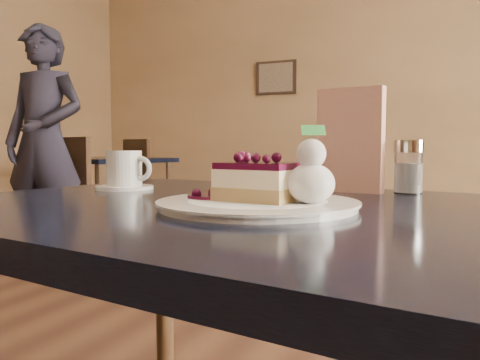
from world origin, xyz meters
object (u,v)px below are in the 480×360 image
at_px(cheesecake_slice, 258,182).
at_px(dessert_plate, 258,205).
at_px(main_table, 272,252).
at_px(coffee_set, 125,172).
at_px(bg_table_far_left, 111,232).
at_px(patron, 44,141).

bearing_deg(cheesecake_slice, dessert_plate, 0.00).
height_order(main_table, dessert_plate, dessert_plate).
relative_size(coffee_set, bg_table_far_left, 0.08).
bearing_deg(patron, dessert_plate, -47.81).
xyz_separation_m(cheesecake_slice, patron, (-2.60, 2.05, 0.10)).
distance_m(main_table, patron, 3.29).
relative_size(cheesecake_slice, coffee_set, 0.95).
height_order(cheesecake_slice, patron, patron).
distance_m(cheesecake_slice, coffee_set, 0.45).
height_order(coffee_set, bg_table_far_left, coffee_set).
bearing_deg(patron, cheesecake_slice, -47.81).
xyz_separation_m(main_table, patron, (-2.60, 2.00, 0.22)).
relative_size(dessert_plate, patron, 0.17).
bearing_deg(patron, bg_table_far_left, 78.59).
bearing_deg(coffee_set, patron, 139.70).
bearing_deg(bg_table_far_left, dessert_plate, -27.89).
bearing_deg(patron, main_table, -47.03).
bearing_deg(dessert_plate, bg_table_far_left, 132.60).
bearing_deg(main_table, patron, 151.06).
bearing_deg(main_table, bg_table_far_left, 141.84).
height_order(cheesecake_slice, coffee_set, coffee_set).
bearing_deg(dessert_plate, cheesecake_slice, 0.00).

